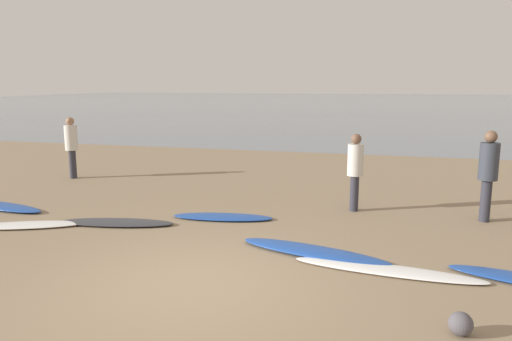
% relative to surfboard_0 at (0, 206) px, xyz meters
% --- Properties ---
extents(ground_plane, '(120.00, 120.00, 0.20)m').
position_rel_surfboard_0_xyz_m(ground_plane, '(5.53, 7.36, -0.15)').
color(ground_plane, '#8C7559').
rests_on(ground_plane, ground).
extents(ocean_water, '(140.00, 100.00, 0.01)m').
position_rel_surfboard_0_xyz_m(ocean_water, '(5.53, 60.16, -0.05)').
color(ocean_water, slate).
rests_on(ocean_water, ground).
extents(surfboard_0, '(2.41, 0.89, 0.10)m').
position_rel_surfboard_0_xyz_m(surfboard_0, '(0.00, 0.00, 0.00)').
color(surfboard_0, '#1E479E').
rests_on(surfboard_0, ground).
extents(surfboard_1, '(2.16, 1.28, 0.08)m').
position_rel_surfboard_0_xyz_m(surfboard_1, '(1.52, -1.01, -0.01)').
color(surfboard_1, white).
rests_on(surfboard_1, ground).
extents(surfboard_2, '(2.28, 0.97, 0.08)m').
position_rel_surfboard_0_xyz_m(surfboard_2, '(3.06, -0.41, -0.01)').
color(surfboard_2, '#333338').
rests_on(surfboard_2, ground).
extents(surfboard_3, '(2.05, 0.86, 0.08)m').
position_rel_surfboard_0_xyz_m(surfboard_3, '(4.89, 0.50, -0.01)').
color(surfboard_3, '#1E479E').
rests_on(surfboard_3, ground).
extents(surfboard_4, '(2.55, 1.13, 0.10)m').
position_rel_surfboard_0_xyz_m(surfboard_4, '(6.94, -1.05, 0.00)').
color(surfboard_4, '#1E479E').
rests_on(surfboard_4, ground).
extents(surfboard_5, '(2.72, 0.69, 0.07)m').
position_rel_surfboard_0_xyz_m(surfboard_5, '(8.07, -1.50, -0.02)').
color(surfboard_5, white).
rests_on(surfboard_5, ground).
extents(person_0, '(0.35, 0.35, 1.72)m').
position_rel_surfboard_0_xyz_m(person_0, '(-0.56, 3.33, 0.97)').
color(person_0, '#2D2D38').
rests_on(person_0, ground).
extents(person_2, '(0.36, 0.36, 1.77)m').
position_rel_surfboard_0_xyz_m(person_2, '(9.87, 1.68, 1.00)').
color(person_2, '#2D2D38').
rests_on(person_2, ground).
extents(person_3, '(0.33, 0.33, 1.63)m').
position_rel_surfboard_0_xyz_m(person_3, '(7.36, 1.81, 0.91)').
color(person_3, '#2D2D38').
rests_on(person_3, ground).
extents(beach_rock_near, '(0.26, 0.26, 0.26)m').
position_rel_surfboard_0_xyz_m(beach_rock_near, '(8.83, -3.10, 0.08)').
color(beach_rock_near, '#504C51').
rests_on(beach_rock_near, ground).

